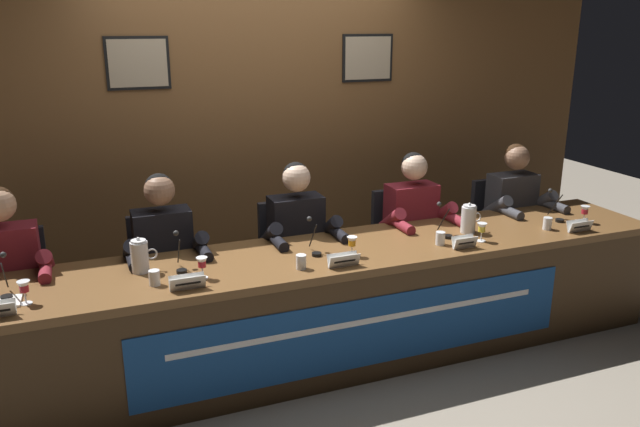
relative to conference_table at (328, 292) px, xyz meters
name	(u,v)px	position (x,y,z in m)	size (l,w,h in m)	color
ground_plane	(320,359)	(0.00, 0.12, -0.53)	(12.00, 12.00, 0.00)	gray
wall_back_panelled	(260,131)	(0.00, 1.41, 0.78)	(5.97, 0.14, 2.60)	brown
conference_table	(328,292)	(0.00, 0.00, 0.00)	(4.77, 0.77, 0.75)	brown
chair_far_left	(17,306)	(-1.79, 0.69, -0.09)	(0.44, 0.44, 0.90)	black
panelist_far_left	(8,276)	(-1.79, 0.49, 0.19)	(0.51, 0.48, 1.23)	black
juice_glass_far_left	(24,288)	(-1.67, -0.03, 0.31)	(0.06, 0.06, 0.12)	white
microphone_far_left	(5,283)	(-1.77, 0.10, 0.30)	(0.06, 0.17, 0.22)	black
chair_left	(164,285)	(-0.90, 0.69, -0.09)	(0.44, 0.44, 0.90)	black
panelist_left	(166,256)	(-0.90, 0.49, 0.19)	(0.51, 0.48, 1.23)	black
nameplate_left	(187,282)	(-0.87, -0.15, 0.26)	(0.19, 0.06, 0.08)	white
juice_glass_left	(202,264)	(-0.77, -0.03, 0.31)	(0.06, 0.06, 0.12)	white
water_cup_left	(155,278)	(-1.03, -0.03, 0.26)	(0.06, 0.06, 0.08)	silver
microphone_left	(180,258)	(-0.86, 0.13, 0.30)	(0.06, 0.17, 0.22)	black
chair_center	(291,267)	(0.00, 0.69, -0.09)	(0.44, 0.44, 0.90)	black
panelist_center	(300,239)	(0.00, 0.49, 0.19)	(0.51, 0.48, 1.23)	black
nameplate_center	(344,260)	(0.04, -0.16, 0.26)	(0.19, 0.06, 0.08)	white
juice_glass_center	(352,243)	(0.15, -0.02, 0.31)	(0.06, 0.06, 0.12)	white
water_cup_center	(301,263)	(-0.21, -0.10, 0.26)	(0.06, 0.06, 0.08)	silver
microphone_center	(314,242)	(-0.05, 0.11, 0.30)	(0.06, 0.17, 0.22)	black
chair_right	(402,251)	(0.89, 0.69, -0.09)	(0.44, 0.44, 0.90)	black
panelist_right	(416,224)	(0.89, 0.49, 0.19)	(0.51, 0.48, 1.23)	black
nameplate_right	(465,242)	(0.87, -0.15, 0.26)	(0.16, 0.06, 0.08)	white
juice_glass_right	(482,229)	(1.05, -0.08, 0.31)	(0.06, 0.06, 0.12)	white
water_cup_right	(440,239)	(0.76, -0.04, 0.26)	(0.06, 0.06, 0.08)	silver
microphone_right	(445,225)	(0.88, 0.10, 0.30)	(0.06, 0.17, 0.22)	black
chair_far_right	(499,237)	(1.79, 0.69, -0.09)	(0.44, 0.44, 0.90)	black
panelist_far_right	(517,211)	(1.79, 0.49, 0.19)	(0.51, 0.48, 1.23)	black
nameplate_far_right	(580,226)	(1.79, -0.15, 0.26)	(0.18, 0.06, 0.08)	white
juice_glass_far_right	(585,211)	(1.96, -0.01, 0.31)	(0.06, 0.06, 0.12)	white
water_cup_far_right	(547,224)	(1.62, -0.04, 0.26)	(0.06, 0.06, 0.08)	silver
microphone_far_right	(557,210)	(1.82, 0.11, 0.30)	(0.06, 0.17, 0.22)	black
water_pitcher_left_side	(140,256)	(-1.08, 0.19, 0.32)	(0.15, 0.10, 0.21)	silver
water_pitcher_right_side	(469,219)	(1.07, 0.11, 0.32)	(0.15, 0.10, 0.21)	silver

